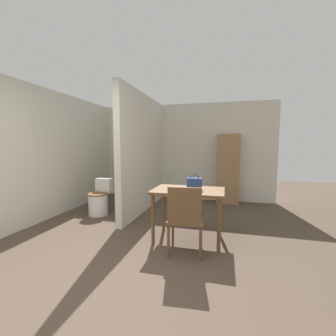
{
  "coord_description": "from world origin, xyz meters",
  "views": [
    {
      "loc": [
        1.29,
        -1.77,
        1.42
      ],
      "look_at": [
        0.28,
        2.13,
        1.02
      ],
      "focal_mm": 24.0,
      "sensor_mm": 36.0,
      "label": 1
    }
  ],
  "objects_px": {
    "dining_table": "(188,196)",
    "toilet": "(99,200)",
    "wooden_chair": "(185,217)",
    "wooden_cabinet": "(228,169)",
    "handbag": "(194,184)"
  },
  "relations": [
    {
      "from": "dining_table",
      "to": "wooden_cabinet",
      "type": "height_order",
      "value": "wooden_cabinet"
    },
    {
      "from": "wooden_chair",
      "to": "toilet",
      "type": "distance_m",
      "value": 2.42
    },
    {
      "from": "dining_table",
      "to": "toilet",
      "type": "distance_m",
      "value": 2.18
    },
    {
      "from": "dining_table",
      "to": "handbag",
      "type": "distance_m",
      "value": 0.21
    },
    {
      "from": "dining_table",
      "to": "wooden_cabinet",
      "type": "relative_size",
      "value": 0.62
    },
    {
      "from": "toilet",
      "to": "wooden_cabinet",
      "type": "xyz_separation_m",
      "value": [
        2.58,
        1.61,
        0.55
      ]
    },
    {
      "from": "dining_table",
      "to": "wooden_chair",
      "type": "bearing_deg",
      "value": -85.07
    },
    {
      "from": "wooden_chair",
      "to": "dining_table",
      "type": "bearing_deg",
      "value": 89.81
    },
    {
      "from": "dining_table",
      "to": "wooden_chair",
      "type": "relative_size",
      "value": 1.14
    },
    {
      "from": "toilet",
      "to": "wooden_cabinet",
      "type": "height_order",
      "value": "wooden_cabinet"
    },
    {
      "from": "dining_table",
      "to": "wooden_chair",
      "type": "xyz_separation_m",
      "value": [
        0.04,
        -0.49,
        -0.17
      ]
    },
    {
      "from": "wooden_chair",
      "to": "wooden_cabinet",
      "type": "xyz_separation_m",
      "value": [
        0.55,
        2.91,
        0.34
      ]
    },
    {
      "from": "dining_table",
      "to": "toilet",
      "type": "bearing_deg",
      "value": 157.92
    },
    {
      "from": "toilet",
      "to": "handbag",
      "type": "relative_size",
      "value": 3.0
    },
    {
      "from": "wooden_chair",
      "to": "handbag",
      "type": "height_order",
      "value": "handbag"
    }
  ]
}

